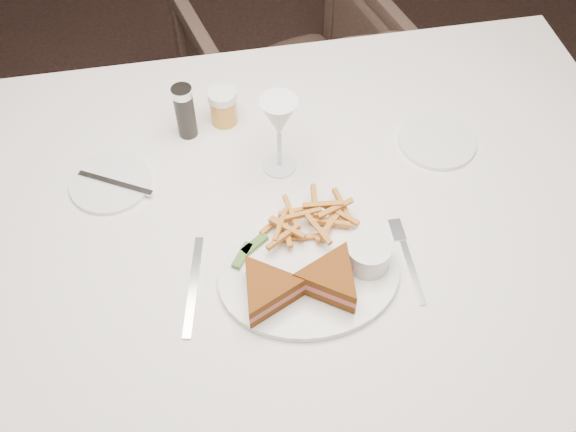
# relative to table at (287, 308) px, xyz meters

# --- Properties ---
(ground) EXTENTS (5.00, 5.00, 0.00)m
(ground) POSITION_rel_table_xyz_m (-0.35, 0.10, -0.38)
(ground) COLOR black
(ground) RESTS_ON ground
(table) EXTENTS (1.60, 1.17, 0.75)m
(table) POSITION_rel_table_xyz_m (0.00, 0.00, 0.00)
(table) COLOR silver
(table) RESTS_ON ground
(chair_far) EXTENTS (0.78, 0.76, 0.63)m
(chair_far) POSITION_rel_table_xyz_m (0.07, 0.91, -0.06)
(chair_far) COLOR #48352C
(chair_far) RESTS_ON ground
(table_setting) EXTENTS (0.82, 0.60, 0.18)m
(table_setting) POSITION_rel_table_xyz_m (0.01, -0.05, 0.41)
(table_setting) COLOR white
(table_setting) RESTS_ON table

